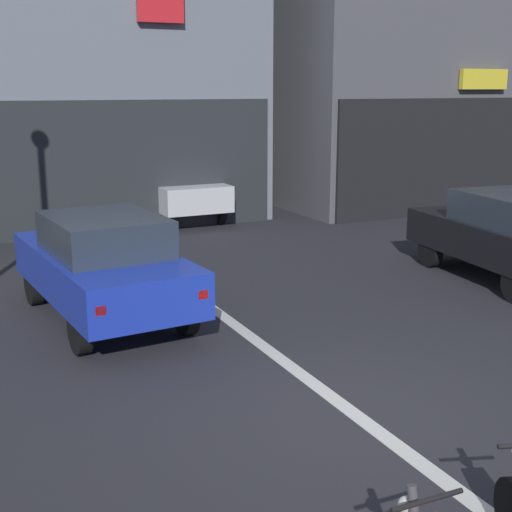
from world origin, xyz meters
TOP-DOWN VIEW (x-y plane):
  - ground_plane at (0.00, 0.00)m, footprint 120.00×120.00m
  - lane_centre_line at (0.00, 6.00)m, footprint 0.20×18.00m
  - building_far_right at (9.63, 14.63)m, footprint 8.35×9.98m
  - car_blue_crossing_near at (-1.69, 4.49)m, footprint 2.11×4.24m
  - car_black_parked_kerbside at (5.58, 3.60)m, footprint 2.17×4.26m
  - car_white_down_street at (2.05, 12.32)m, footprint 1.82×4.13m

SIDE VIEW (x-z plane):
  - ground_plane at x=0.00m, z-range 0.00..0.00m
  - lane_centre_line at x=0.00m, z-range 0.00..0.01m
  - car_blue_crossing_near at x=-1.69m, z-range 0.07..1.71m
  - car_black_parked_kerbside at x=5.58m, z-range 0.07..1.71m
  - car_white_down_street at x=2.05m, z-range 0.07..1.71m
  - building_far_right at x=9.63m, z-range -0.01..10.38m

